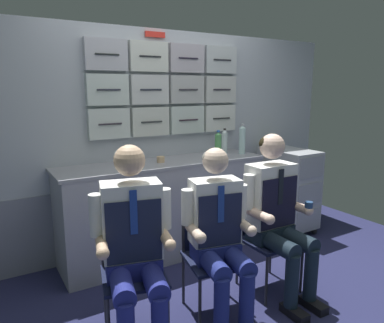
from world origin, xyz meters
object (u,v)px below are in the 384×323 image
(folding_chair_by_counter, at_px, (262,226))
(water_bottle_tall, at_px, (242,140))
(crew_member_right, at_px, (219,230))
(folding_chair_right, at_px, (210,242))
(crew_member_left, at_px, (134,239))
(service_trolley, at_px, (288,187))
(folding_chair_left, at_px, (131,257))
(espresso_cup_small, at_px, (161,159))
(crew_member_by_counter, at_px, (277,209))

(folding_chair_by_counter, relative_size, water_bottle_tall, 2.62)
(crew_member_right, distance_m, folding_chair_by_counter, 0.63)
(folding_chair_right, height_order, crew_member_right, crew_member_right)
(crew_member_left, bearing_deg, crew_member_right, -8.28)
(folding_chair_right, relative_size, folding_chair_by_counter, 1.00)
(service_trolley, xyz_separation_m, folding_chair_left, (-2.18, -0.73, 0.00))
(crew_member_right, relative_size, folding_chair_by_counter, 1.47)
(folding_chair_left, bearing_deg, folding_chair_by_counter, -1.42)
(water_bottle_tall, bearing_deg, service_trolley, -8.94)
(folding_chair_left, relative_size, crew_member_right, 0.68)
(service_trolley, xyz_separation_m, folding_chair_by_counter, (-1.06, -0.75, 0.00))
(water_bottle_tall, relative_size, espresso_cup_small, 4.32)
(folding_chair_by_counter, xyz_separation_m, espresso_cup_small, (-0.47, 0.89, 0.45))
(crew_member_by_counter, xyz_separation_m, espresso_cup_small, (-0.47, 1.05, 0.26))
(folding_chair_by_counter, bearing_deg, folding_chair_left, 178.58)
(espresso_cup_small, bearing_deg, water_bottle_tall, -2.47)
(service_trolley, height_order, water_bottle_tall, water_bottle_tall)
(service_trolley, bearing_deg, folding_chair_left, -161.55)
(crew_member_left, distance_m, water_bottle_tall, 1.92)
(crew_member_left, xyz_separation_m, folding_chair_by_counter, (1.16, 0.12, -0.19))
(service_trolley, relative_size, folding_chair_left, 1.13)
(folding_chair_left, xyz_separation_m, water_bottle_tall, (1.57, 0.82, 0.57))
(crew_member_left, bearing_deg, service_trolley, 21.64)
(folding_chair_by_counter, xyz_separation_m, water_bottle_tall, (0.46, 0.85, 0.57))
(crew_member_left, bearing_deg, folding_chair_by_counter, 6.16)
(crew_member_by_counter, xyz_separation_m, water_bottle_tall, (0.46, 1.01, 0.38))
(service_trolley, relative_size, folding_chair_right, 1.13)
(folding_chair_right, xyz_separation_m, folding_chair_by_counter, (0.54, 0.05, 0.00))
(crew_member_by_counter, height_order, espresso_cup_small, crew_member_by_counter)
(crew_member_left, relative_size, espresso_cup_small, 17.39)
(crew_member_right, relative_size, crew_member_by_counter, 0.96)
(service_trolley, bearing_deg, espresso_cup_small, 174.96)
(service_trolley, height_order, folding_chair_right, service_trolley)
(espresso_cup_small, bearing_deg, service_trolley, -5.04)
(service_trolley, relative_size, folding_chair_by_counter, 1.13)
(water_bottle_tall, bearing_deg, crew_member_left, -148.87)
(crew_member_left, bearing_deg, water_bottle_tall, 31.13)
(crew_member_right, bearing_deg, service_trolley, 30.51)
(water_bottle_tall, height_order, espresso_cup_small, water_bottle_tall)
(folding_chair_right, bearing_deg, crew_member_by_counter, -11.20)
(folding_chair_by_counter, distance_m, espresso_cup_small, 1.10)
(folding_chair_left, relative_size, espresso_cup_small, 11.30)
(service_trolley, xyz_separation_m, water_bottle_tall, (-0.60, 0.09, 0.57))
(crew_member_by_counter, bearing_deg, crew_member_right, -174.86)
(crew_member_right, bearing_deg, folding_chair_right, 77.79)
(service_trolley, height_order, crew_member_by_counter, crew_member_by_counter)
(crew_member_left, distance_m, folding_chair_by_counter, 1.18)
(crew_member_left, bearing_deg, crew_member_by_counter, -1.64)
(crew_member_left, xyz_separation_m, crew_member_right, (0.58, -0.08, -0.04))
(crew_member_right, xyz_separation_m, crew_member_by_counter, (0.57, 0.05, 0.04))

